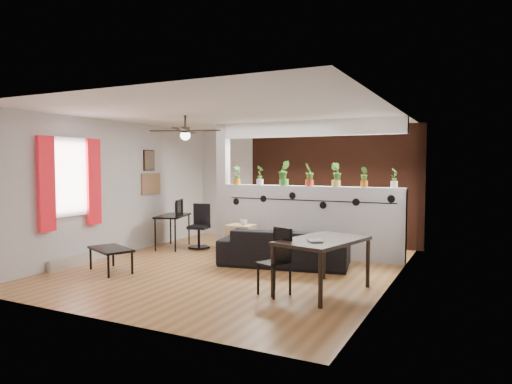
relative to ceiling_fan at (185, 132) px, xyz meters
name	(u,v)px	position (x,y,z in m)	size (l,w,h in m)	color
room_shell	(235,192)	(0.80, 0.30, -1.01)	(6.30, 7.10, 2.90)	#946030
partition_wall	(309,221)	(1.60, 1.80, -1.64)	(3.60, 0.18, 1.35)	#BCBCC1
ceiling_header	(310,128)	(1.60, 1.80, 0.14)	(3.60, 0.18, 0.30)	white
pier_column	(223,186)	(-0.31, 1.80, -1.01)	(0.22, 0.20, 2.60)	#BCBCC1
brick_panel	(332,185)	(1.60, 3.27, -1.01)	(3.90, 0.05, 2.60)	brown
vine_decal	(307,200)	(1.60, 1.70, -1.23)	(3.31, 0.01, 0.30)	black
window_assembly	(70,179)	(-1.76, -0.90, -0.81)	(0.09, 1.30, 1.55)	white
baseboard_heater	(73,261)	(-1.74, -0.90, -2.22)	(0.08, 1.00, 0.18)	beige
corkboard	(151,184)	(-1.78, 1.25, -0.96)	(0.03, 0.60, 0.45)	#8C6343
framed_art	(149,160)	(-1.78, 1.20, -0.46)	(0.03, 0.34, 0.44)	#8C7259
ceiling_fan	(185,132)	(0.00, 0.00, 0.00)	(1.19, 1.19, 0.43)	black
potted_plant_0	(237,174)	(0.02, 1.80, -0.76)	(0.25, 0.25, 0.39)	orange
potted_plant_1	(260,175)	(0.55, 1.80, -0.76)	(0.25, 0.24, 0.39)	silver
potted_plant_2	(284,172)	(1.07, 1.80, -0.71)	(0.33, 0.31, 0.49)	#368530
potted_plant_3	(309,174)	(1.60, 1.80, -0.73)	(0.19, 0.23, 0.44)	#B22F1C
potted_plant_4	(336,174)	(2.13, 1.80, -0.73)	(0.25, 0.21, 0.45)	gold
potted_plant_5	(364,176)	(2.65, 1.80, -0.77)	(0.22, 0.23, 0.37)	#CF5F18
potted_plant_6	(394,177)	(3.18, 1.80, -0.77)	(0.16, 0.19, 0.36)	white
sofa	(284,248)	(1.51, 0.79, -2.00)	(2.11, 0.83, 0.62)	black
cube_shelf	(241,240)	(0.43, 1.23, -2.01)	(0.49, 0.44, 0.60)	tan
cup	(244,222)	(0.48, 1.23, -1.66)	(0.13, 0.13, 0.11)	gray
computer_desk	(173,218)	(-1.27, 1.32, -1.68)	(0.76, 1.07, 0.70)	black
monitor	(177,210)	(-1.27, 1.47, -1.53)	(0.05, 0.31, 0.18)	black
office_chair	(200,229)	(-0.71, 1.50, -1.91)	(0.48, 0.48, 0.92)	black
dining_table	(322,245)	(2.62, -0.50, -1.66)	(1.12, 1.51, 0.74)	black
book	(308,241)	(2.52, -0.80, -1.56)	(0.18, 0.24, 0.02)	gray
folding_chair	(279,255)	(2.11, -0.85, -1.78)	(0.47, 0.47, 0.90)	black
coffee_table	(111,250)	(-0.87, -0.90, -1.96)	(0.97, 0.77, 0.40)	black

